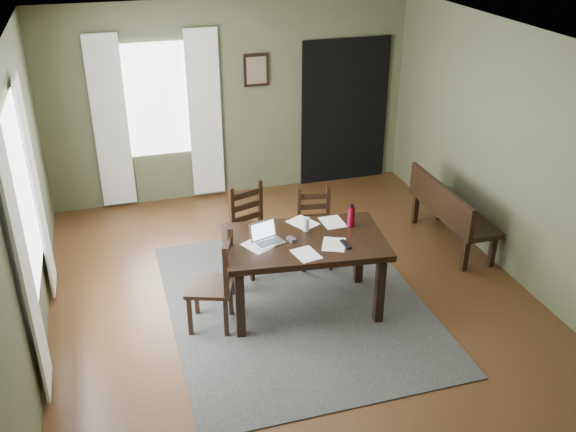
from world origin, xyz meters
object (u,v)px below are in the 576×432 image
object	(u,v)px
chair_back_left	(254,230)
laptop	(266,237)
chair_end	(215,284)
bench	(449,208)
chair_back_right	(315,229)
water_bottle	(351,216)
dining_table	(304,248)

from	to	relation	value
chair_back_left	laptop	xyz separation A→B (m)	(-0.08, -0.85, 0.37)
chair_end	bench	xyz separation A→B (m)	(3.01, 0.84, -0.00)
chair_end	chair_back_right	world-z (taller)	chair_end
bench	water_bottle	distance (m)	1.73
chair_end	chair_back_right	xyz separation A→B (m)	(1.33, 0.88, -0.05)
chair_end	dining_table	bearing A→B (deg)	112.63
chair_end	laptop	distance (m)	0.67
chair_back_right	laptop	size ratio (longest dim) A/B	2.62
dining_table	water_bottle	xyz separation A→B (m)	(0.55, 0.13, 0.21)
chair_back_right	bench	size ratio (longest dim) A/B	0.62
dining_table	chair_end	xyz separation A→B (m)	(-0.92, -0.05, -0.22)
dining_table	laptop	distance (m)	0.41
chair_end	water_bottle	bearing A→B (deg)	116.58
chair_end	bench	world-z (taller)	chair_end
chair_back_right	laptop	world-z (taller)	laptop
laptop	chair_back_right	bearing A→B (deg)	28.11
chair_back_left	water_bottle	size ratio (longest dim) A/B	4.02
chair_end	chair_back_left	bearing A→B (deg)	166.61
chair_back_left	water_bottle	distance (m)	1.23
bench	laptop	distance (m)	2.60
dining_table	chair_end	distance (m)	0.95
chair_end	bench	distance (m)	3.13
chair_end	water_bottle	xyz separation A→B (m)	(1.47, 0.18, 0.44)
chair_end	chair_back_right	distance (m)	1.59
water_bottle	chair_end	bearing A→B (deg)	-172.91
dining_table	chair_back_right	xyz separation A→B (m)	(0.40, 0.83, -0.27)
bench	chair_back_left	bearing A→B (deg)	86.98
chair_end	laptop	xyz separation A→B (m)	(0.55, 0.11, 0.37)
dining_table	chair_back_left	world-z (taller)	chair_back_left
dining_table	chair_back_left	xyz separation A→B (m)	(-0.30, 0.91, -0.22)
bench	laptop	bearing A→B (deg)	106.47
dining_table	laptop	bearing A→B (deg)	177.42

